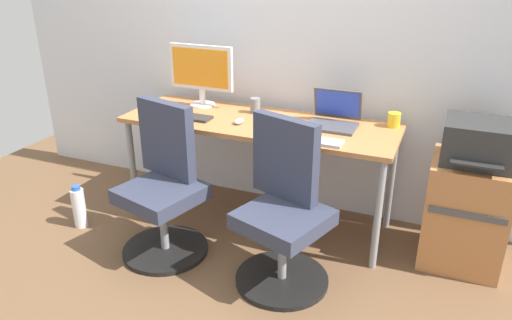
{
  "coord_description": "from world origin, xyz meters",
  "views": [
    {
      "loc": [
        1.15,
        -2.81,
        1.78
      ],
      "look_at": [
        0.0,
        -0.05,
        0.48
      ],
      "focal_mm": 34.16,
      "sensor_mm": 36.0,
      "label": 1
    }
  ],
  "objects_px": {
    "printer": "(479,142)",
    "open_laptop": "(334,117)",
    "office_chair_left": "(164,188)",
    "office_chair_right": "(284,212)",
    "coffee_mug": "(394,120)",
    "desktop_monitor": "(201,71)",
    "water_bottle_on_floor": "(79,207)",
    "side_cabinet": "(465,212)"
  },
  "relations": [
    {
      "from": "office_chair_left",
      "to": "coffee_mug",
      "type": "height_order",
      "value": "office_chair_left"
    },
    {
      "from": "printer",
      "to": "open_laptop",
      "type": "relative_size",
      "value": 1.29
    },
    {
      "from": "printer",
      "to": "coffee_mug",
      "type": "relative_size",
      "value": 4.35
    },
    {
      "from": "water_bottle_on_floor",
      "to": "printer",
      "type": "bearing_deg",
      "value": 13.56
    },
    {
      "from": "printer",
      "to": "water_bottle_on_floor",
      "type": "height_order",
      "value": "printer"
    },
    {
      "from": "desktop_monitor",
      "to": "open_laptop",
      "type": "distance_m",
      "value": 1.0
    },
    {
      "from": "printer",
      "to": "desktop_monitor",
      "type": "relative_size",
      "value": 0.83
    },
    {
      "from": "desktop_monitor",
      "to": "open_laptop",
      "type": "height_order",
      "value": "desktop_monitor"
    },
    {
      "from": "printer",
      "to": "open_laptop",
      "type": "xyz_separation_m",
      "value": [
        -0.85,
        0.08,
        0.01
      ]
    },
    {
      "from": "office_chair_right",
      "to": "side_cabinet",
      "type": "xyz_separation_m",
      "value": [
        0.95,
        0.57,
        -0.09
      ]
    },
    {
      "from": "office_chair_right",
      "to": "open_laptop",
      "type": "height_order",
      "value": "open_laptop"
    },
    {
      "from": "office_chair_left",
      "to": "water_bottle_on_floor",
      "type": "distance_m",
      "value": 0.75
    },
    {
      "from": "coffee_mug",
      "to": "desktop_monitor",
      "type": "bearing_deg",
      "value": -177.61
    },
    {
      "from": "open_laptop",
      "to": "water_bottle_on_floor",
      "type": "bearing_deg",
      "value": -157.12
    },
    {
      "from": "open_laptop",
      "to": "coffee_mug",
      "type": "bearing_deg",
      "value": 17.93
    },
    {
      "from": "printer",
      "to": "coffee_mug",
      "type": "xyz_separation_m",
      "value": [
        -0.49,
        0.2,
        0.01
      ]
    },
    {
      "from": "desktop_monitor",
      "to": "coffee_mug",
      "type": "height_order",
      "value": "desktop_monitor"
    },
    {
      "from": "water_bottle_on_floor",
      "to": "open_laptop",
      "type": "height_order",
      "value": "open_laptop"
    },
    {
      "from": "printer",
      "to": "open_laptop",
      "type": "height_order",
      "value": "open_laptop"
    },
    {
      "from": "desktop_monitor",
      "to": "coffee_mug",
      "type": "relative_size",
      "value": 5.22
    },
    {
      "from": "printer",
      "to": "office_chair_right",
      "type": "bearing_deg",
      "value": -149.01
    },
    {
      "from": "office_chair_right",
      "to": "water_bottle_on_floor",
      "type": "relative_size",
      "value": 3.03
    },
    {
      "from": "office_chair_left",
      "to": "water_bottle_on_floor",
      "type": "relative_size",
      "value": 3.03
    },
    {
      "from": "water_bottle_on_floor",
      "to": "open_laptop",
      "type": "xyz_separation_m",
      "value": [
        1.58,
        0.67,
        0.65
      ]
    },
    {
      "from": "printer",
      "to": "open_laptop",
      "type": "distance_m",
      "value": 0.86
    },
    {
      "from": "office_chair_right",
      "to": "printer",
      "type": "relative_size",
      "value": 2.35
    },
    {
      "from": "water_bottle_on_floor",
      "to": "coffee_mug",
      "type": "distance_m",
      "value": 2.19
    },
    {
      "from": "office_chair_left",
      "to": "office_chair_right",
      "type": "relative_size",
      "value": 1.0
    },
    {
      "from": "water_bottle_on_floor",
      "to": "coffee_mug",
      "type": "bearing_deg",
      "value": 21.99
    },
    {
      "from": "office_chair_right",
      "to": "water_bottle_on_floor",
      "type": "bearing_deg",
      "value": -179.36
    },
    {
      "from": "office_chair_right",
      "to": "coffee_mug",
      "type": "relative_size",
      "value": 10.22
    },
    {
      "from": "side_cabinet",
      "to": "printer",
      "type": "relative_size",
      "value": 1.66
    },
    {
      "from": "office_chair_left",
      "to": "printer",
      "type": "bearing_deg",
      "value": 18.16
    },
    {
      "from": "water_bottle_on_floor",
      "to": "open_laptop",
      "type": "bearing_deg",
      "value": 22.88
    },
    {
      "from": "side_cabinet",
      "to": "desktop_monitor",
      "type": "xyz_separation_m",
      "value": [
        -1.83,
        0.14,
        0.66
      ]
    },
    {
      "from": "office_chair_left",
      "to": "desktop_monitor",
      "type": "bearing_deg",
      "value": 97.84
    },
    {
      "from": "office_chair_left",
      "to": "coffee_mug",
      "type": "xyz_separation_m",
      "value": [
        1.24,
        0.77,
        0.37
      ]
    },
    {
      "from": "printer",
      "to": "desktop_monitor",
      "type": "xyz_separation_m",
      "value": [
        -1.83,
        0.14,
        0.21
      ]
    },
    {
      "from": "office_chair_left",
      "to": "open_laptop",
      "type": "height_order",
      "value": "open_laptop"
    },
    {
      "from": "office_chair_right",
      "to": "desktop_monitor",
      "type": "xyz_separation_m",
      "value": [
        -0.88,
        0.71,
        0.57
      ]
    },
    {
      "from": "open_laptop",
      "to": "office_chair_left",
      "type": "bearing_deg",
      "value": -143.68
    },
    {
      "from": "office_chair_left",
      "to": "desktop_monitor",
      "type": "distance_m",
      "value": 0.92
    }
  ]
}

